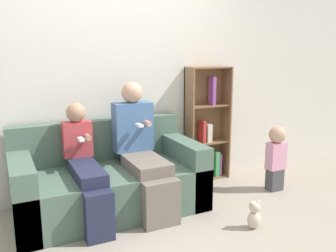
% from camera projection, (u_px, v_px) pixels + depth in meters
% --- Properties ---
extents(ground_plane, '(14.00, 14.00, 0.00)m').
position_uv_depth(ground_plane, '(154.00, 228.00, 3.16)').
color(ground_plane, '#9E9384').
extents(back_wall, '(10.00, 0.06, 2.55)m').
position_uv_depth(back_wall, '(115.00, 76.00, 3.79)').
color(back_wall, silver).
rests_on(back_wall, ground_plane).
extents(couch, '(1.78, 0.89, 0.84)m').
position_uv_depth(couch, '(110.00, 183.00, 3.47)').
color(couch, '#4C6656').
rests_on(couch, ground_plane).
extents(adult_seated, '(0.40, 0.86, 1.24)m').
position_uv_depth(adult_seated, '(141.00, 146.00, 3.46)').
color(adult_seated, '#70665B').
rests_on(adult_seated, ground_plane).
extents(child_seated, '(0.28, 0.87, 1.06)m').
position_uv_depth(child_seated, '(86.00, 164.00, 3.20)').
color(child_seated, '#232842').
rests_on(child_seated, ground_plane).
extents(toddler_standing, '(0.21, 0.19, 0.73)m').
position_uv_depth(toddler_standing, '(276.00, 155.00, 3.94)').
color(toddler_standing, '#47474C').
rests_on(toddler_standing, ground_plane).
extents(bookshelf, '(0.53, 0.22, 1.36)m').
position_uv_depth(bookshelf, '(207.00, 130.00, 4.30)').
color(bookshelf, brown).
rests_on(bookshelf, ground_plane).
extents(teddy_bear, '(0.13, 0.11, 0.26)m').
position_uv_depth(teddy_bear, '(254.00, 215.00, 3.12)').
color(teddy_bear, beige).
rests_on(teddy_bear, ground_plane).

